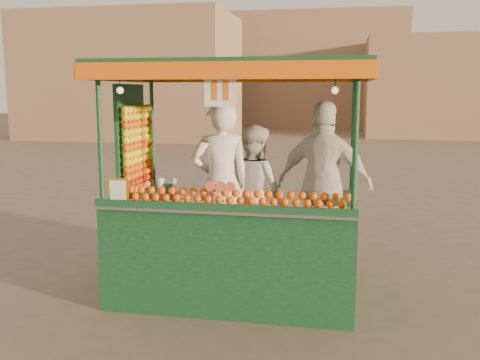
% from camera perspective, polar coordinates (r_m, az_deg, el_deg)
% --- Properties ---
extents(ground, '(90.00, 90.00, 0.00)m').
position_cam_1_polar(ground, '(6.47, -3.24, -11.79)').
color(ground, brown).
rests_on(ground, ground).
extents(building_left, '(10.00, 6.00, 6.00)m').
position_cam_1_polar(building_left, '(27.90, -11.32, 10.61)').
color(building_left, '#89684E').
rests_on(building_left, ground).
extents(building_right, '(9.00, 6.00, 5.00)m').
position_cam_1_polar(building_right, '(30.35, 21.71, 9.08)').
color(building_right, '#89684E').
rests_on(building_right, ground).
extents(building_center, '(14.00, 7.00, 7.00)m').
position_cam_1_polar(building_center, '(36.03, 5.51, 11.24)').
color(building_center, '#89684E').
rests_on(building_center, ground).
extents(juice_cart, '(2.92, 1.89, 2.65)m').
position_cam_1_polar(juice_cart, '(6.11, -1.21, -4.59)').
color(juice_cart, '#0E351B').
rests_on(juice_cart, ground).
extents(vendor_left, '(0.81, 0.68, 1.91)m').
position_cam_1_polar(vendor_left, '(6.34, -2.03, -0.35)').
color(vendor_left, silver).
rests_on(vendor_left, ground).
extents(vendor_middle, '(1.00, 0.98, 1.63)m').
position_cam_1_polar(vendor_middle, '(6.63, 1.54, -1.15)').
color(vendor_middle, beige).
rests_on(vendor_middle, ground).
extents(vendor_right, '(1.20, 0.70, 1.92)m').
position_cam_1_polar(vendor_right, '(6.33, 8.88, -0.44)').
color(vendor_right, silver).
rests_on(vendor_right, ground).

